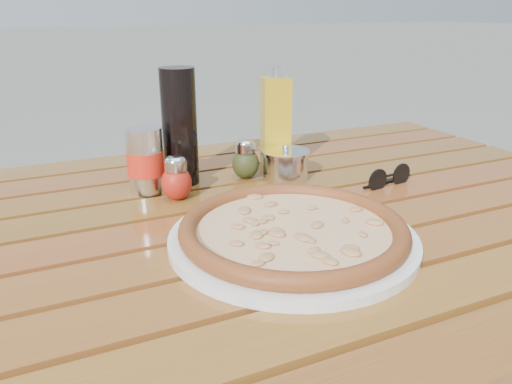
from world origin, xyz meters
name	(u,v)px	position (x,y,z in m)	size (l,w,h in m)	color
table	(261,253)	(0.00, 0.00, 0.67)	(1.40, 0.90, 0.75)	#3B200D
plate	(293,239)	(-0.01, -0.12, 0.76)	(0.36, 0.36, 0.01)	silver
pizza	(293,229)	(-0.01, -0.12, 0.77)	(0.42, 0.42, 0.03)	#FFE4B6
pepper_shaker	(176,179)	(-0.11, 0.12, 0.79)	(0.07, 0.07, 0.08)	red
oregano_shaker	(246,160)	(0.05, 0.18, 0.79)	(0.06, 0.06, 0.08)	#373A17
dark_bottle	(180,127)	(-0.07, 0.20, 0.86)	(0.07, 0.07, 0.22)	black
soda_can	(145,161)	(-0.15, 0.18, 0.81)	(0.08, 0.08, 0.12)	silver
olive_oil_cruet	(275,123)	(0.13, 0.21, 0.85)	(0.07, 0.07, 0.21)	#B08912
parmesan_tin	(285,165)	(0.12, 0.14, 0.78)	(0.11, 0.11, 0.07)	silver
sunglasses	(389,178)	(0.28, 0.02, 0.77)	(0.11, 0.04, 0.04)	black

